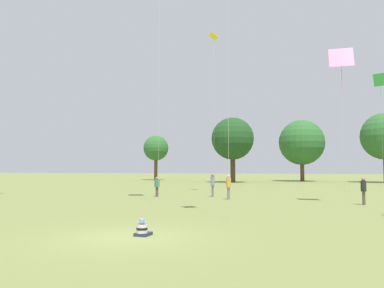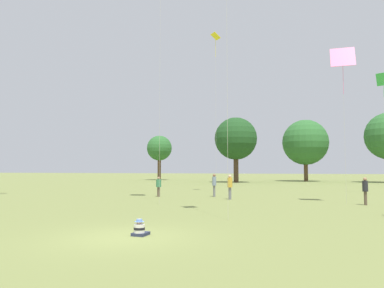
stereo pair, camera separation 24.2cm
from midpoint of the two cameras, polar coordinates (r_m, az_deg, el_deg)
ground_plane at (r=12.47m, az=-9.78°, el=-13.85°), size 300.00×300.00×0.00m
seated_toddler at (r=12.66m, az=-7.42°, el=-12.74°), size 0.48×0.58×0.55m
person_standing_0 at (r=29.55m, az=-4.88°, el=-6.26°), size 0.42×0.42×1.54m
person_standing_3 at (r=26.88m, az=6.05°, el=-6.18°), size 0.42×0.42×1.76m
person_standing_4 at (r=24.99m, az=25.14°, el=-6.15°), size 0.43×0.43×1.67m
person_standing_5 at (r=29.37m, az=3.64°, el=-5.93°), size 0.45×0.45×1.78m
kite_1 at (r=35.67m, az=3.81°, el=14.76°), size 1.02×1.03×14.63m
kite_2 at (r=36.61m, az=27.30°, el=8.41°), size 1.16×0.83×10.41m
kite_6 at (r=25.98m, az=22.23°, el=11.89°), size 1.49×0.70×9.89m
distant_tree_0 at (r=67.04m, az=16.99°, el=0.24°), size 7.75×7.75×10.57m
distant_tree_1 at (r=71.59m, az=-4.90°, el=-0.68°), size 4.76×4.76×8.47m
distant_tree_3 at (r=59.36m, az=6.81°, el=0.79°), size 6.68×6.68×10.25m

